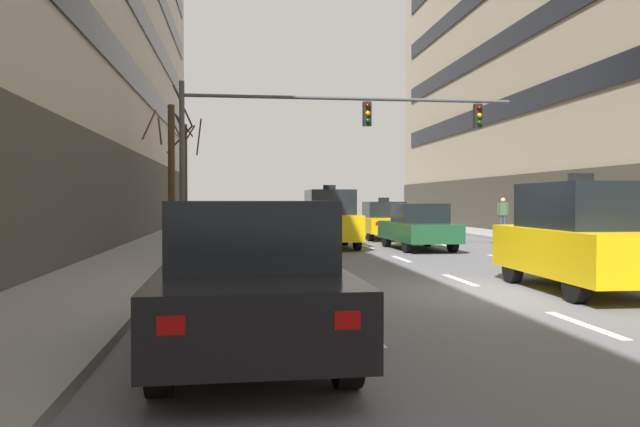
{
  "coord_description": "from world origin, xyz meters",
  "views": [
    {
      "loc": [
        -4.81,
        -11.26,
        1.75
      ],
      "look_at": [
        -0.28,
        23.57,
        1.0
      ],
      "focal_mm": 35.48,
      "sensor_mm": 36.0,
      "label": 1
    }
  ],
  "objects_px": {
    "car_driving_2": "(418,227)",
    "taxi_driving_1": "(329,219)",
    "car_driving_4": "(241,227)",
    "street_tree_2": "(171,169)",
    "taxi_driving_6": "(383,221)",
    "car_driving_0": "(249,279)",
    "car_driving_3": "(238,235)",
    "taxi_driving_5": "(580,237)",
    "pedestrian_0": "(503,213)",
    "street_tree_0": "(185,176)",
    "traffic_signal_0": "(311,127)"
  },
  "relations": [
    {
      "from": "car_driving_2",
      "to": "taxi_driving_1",
      "type": "bearing_deg",
      "value": 156.34
    },
    {
      "from": "car_driving_4",
      "to": "street_tree_2",
      "type": "bearing_deg",
      "value": 135.87
    },
    {
      "from": "car_driving_4",
      "to": "taxi_driving_6",
      "type": "height_order",
      "value": "taxi_driving_6"
    },
    {
      "from": "car_driving_0",
      "to": "car_driving_2",
      "type": "bearing_deg",
      "value": 66.92
    },
    {
      "from": "car_driving_2",
      "to": "car_driving_3",
      "type": "relative_size",
      "value": 0.99
    },
    {
      "from": "taxi_driving_5",
      "to": "pedestrian_0",
      "type": "distance_m",
      "value": 18.62
    },
    {
      "from": "car_driving_2",
      "to": "car_driving_4",
      "type": "bearing_deg",
      "value": 171.83
    },
    {
      "from": "taxi_driving_1",
      "to": "taxi_driving_5",
      "type": "relative_size",
      "value": 1.01
    },
    {
      "from": "car_driving_2",
      "to": "car_driving_3",
      "type": "height_order",
      "value": "car_driving_3"
    },
    {
      "from": "taxi_driving_1",
      "to": "street_tree_2",
      "type": "bearing_deg",
      "value": 159.61
    },
    {
      "from": "taxi_driving_1",
      "to": "car_driving_4",
      "type": "distance_m",
      "value": 3.25
    },
    {
      "from": "street_tree_2",
      "to": "taxi_driving_1",
      "type": "bearing_deg",
      "value": -20.39
    },
    {
      "from": "car_driving_3",
      "to": "street_tree_0",
      "type": "bearing_deg",
      "value": 100.36
    },
    {
      "from": "car_driving_2",
      "to": "traffic_signal_0",
      "type": "xyz_separation_m",
      "value": [
        -3.8,
        0.01,
        3.45
      ]
    },
    {
      "from": "car_driving_4",
      "to": "pedestrian_0",
      "type": "height_order",
      "value": "pedestrian_0"
    },
    {
      "from": "car_driving_3",
      "to": "pedestrian_0",
      "type": "distance_m",
      "value": 17.2
    },
    {
      "from": "traffic_signal_0",
      "to": "street_tree_2",
      "type": "bearing_deg",
      "value": 145.55
    },
    {
      "from": "car_driving_2",
      "to": "taxi_driving_5",
      "type": "bearing_deg",
      "value": -89.04
    },
    {
      "from": "car_driving_0",
      "to": "car_driving_4",
      "type": "bearing_deg",
      "value": 90.01
    },
    {
      "from": "taxi_driving_5",
      "to": "street_tree_0",
      "type": "relative_size",
      "value": 0.75
    },
    {
      "from": "car_driving_0",
      "to": "taxi_driving_6",
      "type": "distance_m",
      "value": 21.49
    },
    {
      "from": "car_driving_2",
      "to": "traffic_signal_0",
      "type": "height_order",
      "value": "traffic_signal_0"
    },
    {
      "from": "taxi_driving_6",
      "to": "car_driving_0",
      "type": "bearing_deg",
      "value": -107.1
    },
    {
      "from": "taxi_driving_5",
      "to": "traffic_signal_0",
      "type": "bearing_deg",
      "value": 111.01
    },
    {
      "from": "car_driving_0",
      "to": "car_driving_2",
      "type": "xyz_separation_m",
      "value": [
        6.2,
        14.54,
        -0.05
      ]
    },
    {
      "from": "car_driving_2",
      "to": "car_driving_4",
      "type": "distance_m",
      "value": 6.26
    },
    {
      "from": "car_driving_0",
      "to": "car_driving_3",
      "type": "distance_m",
      "value": 10.11
    },
    {
      "from": "car_driving_3",
      "to": "street_tree_0",
      "type": "relative_size",
      "value": 0.77
    },
    {
      "from": "car_driving_2",
      "to": "car_driving_4",
      "type": "xyz_separation_m",
      "value": [
        -6.2,
        0.89,
        -0.0
      ]
    },
    {
      "from": "taxi_driving_1",
      "to": "traffic_signal_0",
      "type": "xyz_separation_m",
      "value": [
        -0.82,
        -1.3,
        3.2
      ]
    },
    {
      "from": "car_driving_2",
      "to": "pedestrian_0",
      "type": "distance_m",
      "value": 9.61
    },
    {
      "from": "taxi_driving_5",
      "to": "car_driving_0",
      "type": "bearing_deg",
      "value": -146.59
    },
    {
      "from": "taxi_driving_1",
      "to": "street_tree_0",
      "type": "bearing_deg",
      "value": 125.58
    },
    {
      "from": "taxi_driving_5",
      "to": "car_driving_2",
      "type": "bearing_deg",
      "value": 90.96
    },
    {
      "from": "taxi_driving_5",
      "to": "car_driving_3",
      "type": "bearing_deg",
      "value": 137.71
    },
    {
      "from": "street_tree_2",
      "to": "pedestrian_0",
      "type": "xyz_separation_m",
      "value": [
        15.19,
        3.74,
        -1.83
      ]
    },
    {
      "from": "street_tree_0",
      "to": "car_driving_3",
      "type": "bearing_deg",
      "value": -79.64
    },
    {
      "from": "taxi_driving_6",
      "to": "traffic_signal_0",
      "type": "relative_size",
      "value": 0.39
    },
    {
      "from": "car_driving_4",
      "to": "car_driving_0",
      "type": "bearing_deg",
      "value": -89.99
    },
    {
      "from": "car_driving_4",
      "to": "street_tree_0",
      "type": "xyz_separation_m",
      "value": [
        -2.67,
        8.65,
        2.13
      ]
    },
    {
      "from": "car_driving_0",
      "to": "taxi_driving_1",
      "type": "bearing_deg",
      "value": 78.55
    },
    {
      "from": "car_driving_0",
      "to": "car_driving_3",
      "type": "xyz_separation_m",
      "value": [
        -0.12,
        10.11,
        -0.05
      ]
    },
    {
      "from": "car_driving_2",
      "to": "taxi_driving_6",
      "type": "distance_m",
      "value": 6.0
    },
    {
      "from": "taxi_driving_6",
      "to": "pedestrian_0",
      "type": "xyz_separation_m",
      "value": [
        6.18,
        1.25,
        0.31
      ]
    },
    {
      "from": "car_driving_0",
      "to": "street_tree_0",
      "type": "height_order",
      "value": "street_tree_0"
    },
    {
      "from": "car_driving_2",
      "to": "street_tree_2",
      "type": "bearing_deg",
      "value": 158.49
    },
    {
      "from": "car_driving_2",
      "to": "street_tree_2",
      "type": "height_order",
      "value": "street_tree_2"
    },
    {
      "from": "car_driving_0",
      "to": "car_driving_3",
      "type": "height_order",
      "value": "car_driving_0"
    },
    {
      "from": "street_tree_2",
      "to": "car_driving_4",
      "type": "bearing_deg",
      "value": -44.13
    },
    {
      "from": "taxi_driving_1",
      "to": "car_driving_3",
      "type": "height_order",
      "value": "taxi_driving_1"
    }
  ]
}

